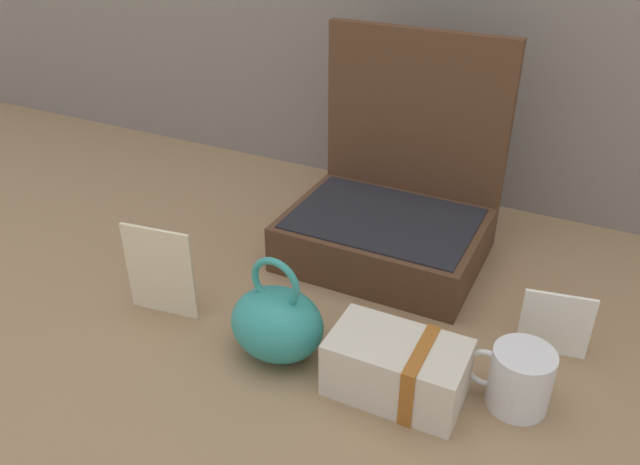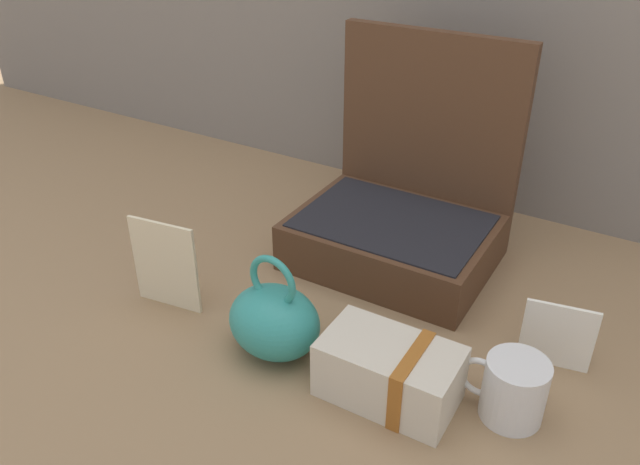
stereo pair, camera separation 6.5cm
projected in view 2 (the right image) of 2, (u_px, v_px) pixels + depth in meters
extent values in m
plane|color=#8C6D4C|center=(318.00, 318.00, 1.09)|extent=(6.00, 6.00, 0.00)
cube|color=#4C301E|center=(391.00, 243.00, 1.21)|extent=(0.37, 0.27, 0.09)
cube|color=black|center=(393.00, 221.00, 1.19)|extent=(0.34, 0.24, 0.00)
cube|color=#4C301E|center=(428.00, 139.00, 1.24)|extent=(0.37, 0.02, 0.41)
ellipsoid|color=teal|center=(274.00, 322.00, 0.99)|extent=(0.16, 0.14, 0.11)
torus|color=teal|center=(272.00, 281.00, 0.95)|extent=(0.09, 0.02, 0.09)
cube|color=beige|center=(389.00, 372.00, 0.91)|extent=(0.20, 0.11, 0.09)
cube|color=#99561E|center=(411.00, 380.00, 0.90)|extent=(0.02, 0.12, 0.10)
cylinder|color=silver|center=(514.00, 390.00, 0.88)|extent=(0.09, 0.09, 0.09)
torus|color=silver|center=(480.00, 377.00, 0.90)|extent=(0.07, 0.01, 0.07)
cube|color=beige|center=(165.00, 265.00, 1.08)|extent=(0.13, 0.02, 0.16)
cube|color=white|center=(558.00, 336.00, 0.96)|extent=(0.11, 0.02, 0.11)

